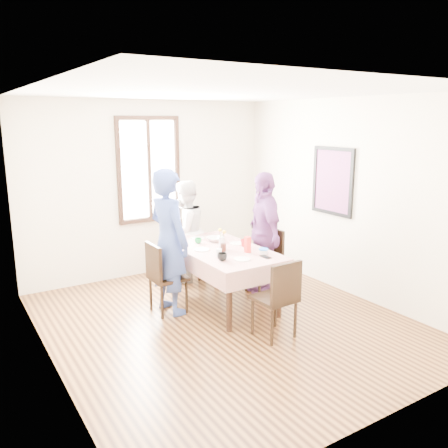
# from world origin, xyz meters

# --- Properties ---
(ground) EXTENTS (4.50, 4.50, 0.00)m
(ground) POSITION_xyz_m (0.00, 0.00, 0.00)
(ground) COLOR black
(ground) RESTS_ON ground
(back_wall) EXTENTS (4.00, 0.00, 4.00)m
(back_wall) POSITION_xyz_m (0.00, 2.25, 1.35)
(back_wall) COLOR beige
(back_wall) RESTS_ON ground
(right_wall) EXTENTS (0.00, 4.50, 4.50)m
(right_wall) POSITION_xyz_m (2.00, 0.00, 1.35)
(right_wall) COLOR beige
(right_wall) RESTS_ON ground
(window_frame) EXTENTS (1.02, 0.06, 1.62)m
(window_frame) POSITION_xyz_m (0.00, 2.23, 1.65)
(window_frame) COLOR black
(window_frame) RESTS_ON back_wall
(window_pane) EXTENTS (0.90, 0.02, 1.50)m
(window_pane) POSITION_xyz_m (0.00, 2.24, 1.65)
(window_pane) COLOR white
(window_pane) RESTS_ON back_wall
(art_poster) EXTENTS (0.04, 0.76, 0.96)m
(art_poster) POSITION_xyz_m (1.98, 0.30, 1.55)
(art_poster) COLOR red
(art_poster) RESTS_ON right_wall
(dining_table) EXTENTS (0.85, 1.62, 0.75)m
(dining_table) POSITION_xyz_m (0.26, 0.52, 0.38)
(dining_table) COLOR black
(dining_table) RESTS_ON ground
(tablecloth) EXTENTS (0.97, 1.74, 0.01)m
(tablecloth) POSITION_xyz_m (0.26, 0.52, 0.76)
(tablecloth) COLOR #5C0302
(tablecloth) RESTS_ON dining_table
(chair_left) EXTENTS (0.42, 0.42, 0.91)m
(chair_left) POSITION_xyz_m (-0.45, 0.67, 0.46)
(chair_left) COLOR black
(chair_left) RESTS_ON ground
(chair_right) EXTENTS (0.43, 0.43, 0.91)m
(chair_right) POSITION_xyz_m (0.97, 0.57, 0.46)
(chair_right) COLOR black
(chair_right) RESTS_ON ground
(chair_far) EXTENTS (0.45, 0.45, 0.91)m
(chair_far) POSITION_xyz_m (0.26, 1.63, 0.46)
(chair_far) COLOR black
(chair_far) RESTS_ON ground
(chair_near) EXTENTS (0.44, 0.44, 0.91)m
(chair_near) POSITION_xyz_m (0.26, -0.59, 0.46)
(chair_near) COLOR black
(chair_near) RESTS_ON ground
(person_left) EXTENTS (0.55, 0.73, 1.84)m
(person_left) POSITION_xyz_m (-0.43, 0.67, 0.92)
(person_left) COLOR navy
(person_left) RESTS_ON ground
(person_far) EXTENTS (0.89, 0.78, 1.53)m
(person_far) POSITION_xyz_m (0.26, 1.61, 0.77)
(person_far) COLOR silver
(person_far) RESTS_ON ground
(person_right) EXTENTS (0.71, 1.09, 1.72)m
(person_right) POSITION_xyz_m (0.95, 0.57, 0.86)
(person_right) COLOR #6B3672
(person_right) RESTS_ON ground
(mug_black) EXTENTS (0.13, 0.13, 0.09)m
(mug_black) POSITION_xyz_m (-0.01, 0.07, 0.81)
(mug_black) COLOR black
(mug_black) RESTS_ON tablecloth
(mug_flag) EXTENTS (0.15, 0.15, 0.10)m
(mug_flag) POSITION_xyz_m (0.56, 0.45, 0.81)
(mug_flag) COLOR red
(mug_flag) RESTS_ON tablecloth
(mug_green) EXTENTS (0.11, 0.11, 0.07)m
(mug_green) POSITION_xyz_m (0.13, 0.91, 0.80)
(mug_green) COLOR #0C7226
(mug_green) RESTS_ON tablecloth
(serving_bowl) EXTENTS (0.26, 0.26, 0.06)m
(serving_bowl) POSITION_xyz_m (0.38, 0.89, 0.79)
(serving_bowl) COLOR white
(serving_bowl) RESTS_ON tablecloth
(juice_carton) EXTENTS (0.06, 0.06, 0.20)m
(juice_carton) POSITION_xyz_m (0.45, 0.20, 0.86)
(juice_carton) COLOR red
(juice_carton) RESTS_ON tablecloth
(butter_tub) EXTENTS (0.11, 0.11, 0.05)m
(butter_tub) POSITION_xyz_m (0.58, 0.05, 0.79)
(butter_tub) COLOR white
(butter_tub) RESTS_ON tablecloth
(jam_jar) EXTENTS (0.07, 0.07, 0.10)m
(jam_jar) POSITION_xyz_m (0.21, 0.40, 0.81)
(jam_jar) COLOR black
(jam_jar) RESTS_ON tablecloth
(drinking_glass) EXTENTS (0.07, 0.07, 0.10)m
(drinking_glass) POSITION_xyz_m (0.04, 0.23, 0.81)
(drinking_glass) COLOR silver
(drinking_glass) RESTS_ON tablecloth
(smartphone) EXTENTS (0.08, 0.16, 0.01)m
(smartphone) POSITION_xyz_m (0.51, -0.09, 0.77)
(smartphone) COLOR black
(smartphone) RESTS_ON tablecloth
(flower_vase) EXTENTS (0.08, 0.08, 0.15)m
(flower_vase) POSITION_xyz_m (0.27, 0.53, 0.84)
(flower_vase) COLOR silver
(flower_vase) RESTS_ON tablecloth
(plate_left) EXTENTS (0.20, 0.20, 0.01)m
(plate_left) POSITION_xyz_m (0.01, 0.60, 0.77)
(plate_left) COLOR white
(plate_left) RESTS_ON tablecloth
(plate_right) EXTENTS (0.20, 0.20, 0.01)m
(plate_right) POSITION_xyz_m (0.56, 0.61, 0.77)
(plate_right) COLOR white
(plate_right) RESTS_ON tablecloth
(plate_far) EXTENTS (0.20, 0.20, 0.01)m
(plate_far) POSITION_xyz_m (0.25, 1.15, 0.77)
(plate_far) COLOR white
(plate_far) RESTS_ON tablecloth
(plate_near) EXTENTS (0.20, 0.20, 0.01)m
(plate_near) POSITION_xyz_m (0.21, -0.02, 0.77)
(plate_near) COLOR white
(plate_near) RESTS_ON tablecloth
(butter_lid) EXTENTS (0.12, 0.12, 0.01)m
(butter_lid) POSITION_xyz_m (0.58, 0.05, 0.82)
(butter_lid) COLOR blue
(butter_lid) RESTS_ON butter_tub
(flower_bunch) EXTENTS (0.09, 0.09, 0.10)m
(flower_bunch) POSITION_xyz_m (0.27, 0.53, 0.96)
(flower_bunch) COLOR yellow
(flower_bunch) RESTS_ON flower_vase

